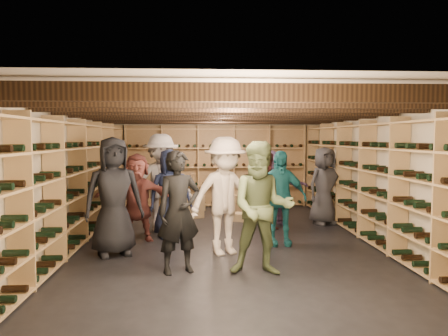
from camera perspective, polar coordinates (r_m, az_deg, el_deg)
ground at (r=7.92m, az=0.16°, el=-9.36°), size 8.00×8.00×0.00m
walls at (r=7.73m, az=0.16°, el=-0.68°), size 5.52×8.02×2.40m
ceiling at (r=7.73m, az=0.16°, el=8.22°), size 5.50×8.00×0.01m
ceiling_joists at (r=7.72m, az=0.16°, el=7.19°), size 5.40×7.12×0.18m
wine_rack_left at (r=8.00m, az=-18.54°, el=-1.63°), size 0.32×7.50×2.15m
wine_rack_right at (r=8.31m, az=18.13°, el=-1.42°), size 0.32×7.50×2.15m
wine_rack_back at (r=11.56m, az=-1.06°, el=0.25°), size 4.70×0.30×2.15m
crate_stack_left at (r=10.23m, az=2.50°, el=-3.91°), size 0.59×0.49×0.85m
crate_stack_right at (r=10.05m, az=-4.16°, el=-5.04°), size 0.56×0.43×0.51m
crate_loose at (r=9.64m, az=2.80°, el=-6.44°), size 0.59×0.51×0.17m
person_0 at (r=6.98m, az=-14.22°, el=-3.60°), size 1.05×0.87×1.84m
person_1 at (r=5.94m, az=-5.93°, el=-5.73°), size 0.71×0.60×1.66m
person_2 at (r=5.85m, az=4.99°, el=-5.26°), size 0.94×0.77×1.78m
person_3 at (r=6.83m, az=0.12°, el=-3.66°), size 1.36×1.08×1.84m
person_4 at (r=7.48m, az=7.22°, el=-3.90°), size 0.95×0.40×1.61m
person_5 at (r=7.88m, az=-11.28°, el=-3.77°), size 1.46×0.54×1.55m
person_6 at (r=8.06m, az=-7.03°, el=-3.29°), size 0.92×0.74×1.62m
person_8 at (r=8.65m, az=5.75°, el=-3.02°), size 0.83×0.69×1.55m
person_9 at (r=8.58m, az=-8.21°, el=-1.93°), size 1.40×1.10×1.90m
person_11 at (r=9.19m, az=6.42°, el=-2.59°), size 1.49×0.60×1.56m
person_12 at (r=9.44m, az=12.98°, el=-2.28°), size 0.94×0.79×1.63m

